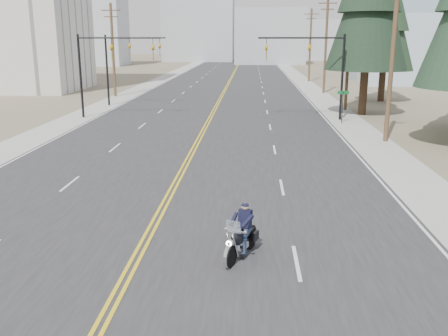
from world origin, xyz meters
TOP-DOWN VIEW (x-y plane):
  - ground_plane at (0.00, 0.00)m, footprint 400.00×400.00m
  - road at (0.00, 70.00)m, footprint 20.00×200.00m
  - sidewalk_left at (-11.50, 70.00)m, footprint 3.00×200.00m
  - sidewalk_right at (11.50, 70.00)m, footprint 3.00×200.00m
  - traffic_mast_left at (-8.98, 32.00)m, footprint 7.10×0.26m
  - traffic_mast_right at (8.98, 32.00)m, footprint 7.10×0.26m
  - traffic_mast_far at (-9.31, 40.00)m, footprint 6.10×0.26m
  - street_sign at (10.80, 30.00)m, footprint 0.90×0.06m
  - utility_pole_b at (12.50, 23.00)m, footprint 2.20×0.30m
  - utility_pole_c at (12.50, 38.00)m, footprint 2.20×0.30m
  - utility_pole_d at (12.50, 53.00)m, footprint 2.20×0.30m
  - utility_pole_e at (12.50, 70.00)m, footprint 2.20×0.30m
  - utility_pole_left at (-12.50, 48.00)m, footprint 2.20×0.30m
  - glass_building at (32.00, 70.00)m, footprint 24.00×16.00m
  - haze_bldg_a at (-35.00, 115.00)m, footprint 14.00×12.00m
  - haze_bldg_b at (8.00, 125.00)m, footprint 18.00×14.00m
  - haze_bldg_c at (40.00, 110.00)m, footprint 16.00×12.00m
  - haze_bldg_d at (-12.00, 140.00)m, footprint 20.00×15.00m
  - haze_bldg_e at (25.00, 150.00)m, footprint 14.00×14.00m
  - haze_bldg_f at (-50.00, 130.00)m, footprint 12.00×12.00m
  - motorcyclist at (3.28, 4.34)m, footprint 1.71×2.40m
  - conifer_far at (17.60, 45.15)m, footprint 6.20×6.20m

SIDE VIEW (x-z plane):
  - ground_plane at x=0.00m, z-range 0.00..0.00m
  - road at x=0.00m, z-range 0.00..0.01m
  - sidewalk_left at x=-11.50m, z-range 0.00..0.01m
  - sidewalk_right at x=11.50m, z-range 0.00..0.01m
  - motorcyclist at x=3.28m, z-range 0.00..1.72m
  - street_sign at x=10.80m, z-range 0.49..3.12m
  - traffic_mast_far at x=-9.31m, z-range 1.37..8.37m
  - traffic_mast_left at x=-8.98m, z-range 1.44..8.44m
  - traffic_mast_right at x=8.98m, z-range 1.44..8.44m
  - utility_pole_left at x=-12.50m, z-range 0.23..10.73m
  - utility_pole_c at x=12.50m, z-range 0.23..11.23m
  - utility_pole_e at x=12.50m, z-range 0.23..11.23m
  - utility_pole_b at x=12.50m, z-range 0.23..11.73m
  - utility_pole_d at x=12.50m, z-range 0.23..11.73m
  - haze_bldg_e at x=25.00m, z-range 0.00..12.00m
  - haze_bldg_b at x=8.00m, z-range 0.00..14.00m
  - haze_bldg_f at x=-50.00m, z-range 0.00..16.00m
  - haze_bldg_c at x=40.00m, z-range 0.00..18.00m
  - conifer_far at x=17.60m, z-range 1.22..17.84m
  - glass_building at x=32.00m, z-range 0.00..20.00m
  - haze_bldg_a at x=-35.00m, z-range 0.00..22.00m
  - haze_bldg_d at x=-12.00m, z-range 0.00..26.00m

